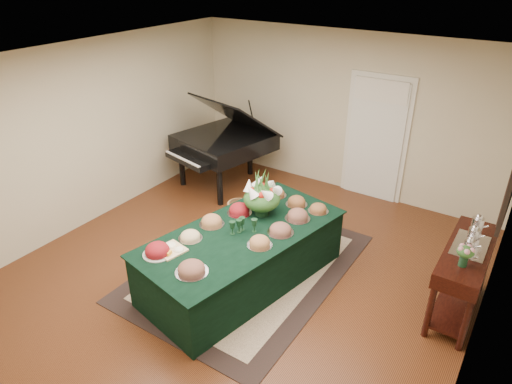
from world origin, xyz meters
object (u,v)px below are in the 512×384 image
Objects in this scene: floral_centerpiece at (262,194)px; mahogany_sideboard at (465,263)px; buffet_table at (243,256)px; grand_piano at (224,142)px.

floral_centerpiece reaches higher than mahogany_sideboard.
buffet_table is 5.71× the size of floral_centerpiece.
buffet_table is at bearing -86.01° from floral_centerpiece.
grand_piano is at bearing 138.53° from floral_centerpiece.
floral_centerpiece is (-0.03, 0.49, 0.65)m from buffet_table.
mahogany_sideboard is (4.23, -1.20, -0.13)m from grand_piano.
mahogany_sideboard is at bearing 9.30° from floral_centerpiece.
buffet_table is 2.57m from mahogany_sideboard.
grand_piano is at bearing 164.17° from mahogany_sideboard.
mahogany_sideboard is (2.42, 0.40, -0.33)m from floral_centerpiece.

